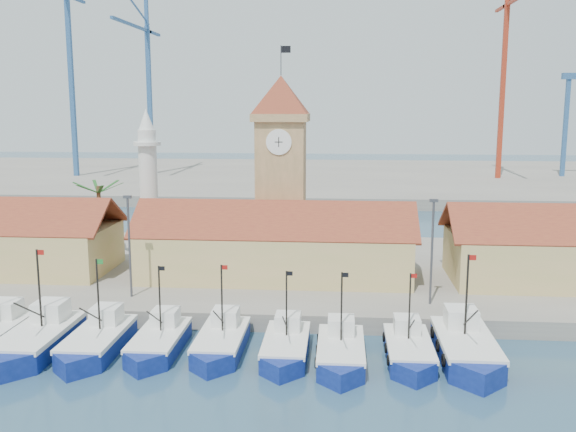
{
  "coord_description": "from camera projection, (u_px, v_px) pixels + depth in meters",
  "views": [
    {
      "loc": [
        6.25,
        -41.25,
        18.24
      ],
      "look_at": [
        1.39,
        18.0,
        7.88
      ],
      "focal_mm": 40.0,
      "sensor_mm": 36.0,
      "label": 1
    }
  ],
  "objects": [
    {
      "name": "terminal",
      "position": [
        314.0,
        178.0,
        151.96
      ],
      "size": [
        240.0,
        80.0,
        2.0
      ],
      "primitive_type": "cube",
      "color": "gray",
      "rests_on": "ground"
    },
    {
      "name": "boat_5",
      "position": [
        221.0,
        344.0,
        47.52
      ],
      "size": [
        3.34,
        9.15,
        6.92
      ],
      "color": "navy",
      "rests_on": "ground"
    },
    {
      "name": "boat_2",
      "position": [
        37.0,
        342.0,
        47.6
      ],
      "size": [
        3.91,
        10.71,
        8.1
      ],
      "color": "navy",
      "rests_on": "ground"
    },
    {
      "name": "crane_red_right",
      "position": [
        506.0,
        62.0,
        137.9
      ],
      "size": [
        1.0,
        32.88,
        45.34
      ],
      "color": "#A83019",
      "rests_on": "terminal"
    },
    {
      "name": "boat_9",
      "position": [
        467.0,
        351.0,
        45.93
      ],
      "size": [
        3.91,
        10.72,
        8.11
      ],
      "color": "navy",
      "rests_on": "ground"
    },
    {
      "name": "palm_tree",
      "position": [
        100.0,
        215.0,
        70.2
      ],
      "size": [
        5.6,
        5.03,
        8.39
      ],
      "color": "brown",
      "rests_on": "quay"
    },
    {
      "name": "crane_blue_far",
      "position": [
        67.0,
        57.0,
        142.35
      ],
      "size": [
        1.0,
        33.96,
        47.99
      ],
      "color": "#2F5B8F",
      "rests_on": "terminal"
    },
    {
      "name": "quay",
      "position": [
        280.0,
        273.0,
        67.57
      ],
      "size": [
        140.0,
        32.0,
        1.5
      ],
      "primitive_type": "cube",
      "color": "gray",
      "rests_on": "ground"
    },
    {
      "name": "lamp_posts",
      "position": [
        272.0,
        244.0,
        54.76
      ],
      "size": [
        80.7,
        0.25,
        9.03
      ],
      "color": "#3F3F44",
      "rests_on": "quay"
    },
    {
      "name": "clock_tower",
      "position": [
        281.0,
        165.0,
        67.6
      ],
      "size": [
        5.8,
        5.8,
        22.7
      ],
      "color": "tan",
      "rests_on": "quay"
    },
    {
      "name": "boat_6",
      "position": [
        286.0,
        349.0,
        46.67
      ],
      "size": [
        3.22,
        8.83,
        6.68
      ],
      "color": "navy",
      "rests_on": "ground"
    },
    {
      "name": "boat_7",
      "position": [
        341.0,
        354.0,
        45.56
      ],
      "size": [
        3.32,
        9.1,
        6.88
      ],
      "color": "navy",
      "rests_on": "ground"
    },
    {
      "name": "boat_4",
      "position": [
        158.0,
        344.0,
        47.6
      ],
      "size": [
        3.29,
        9.01,
        6.82
      ],
      "color": "navy",
      "rests_on": "ground"
    },
    {
      "name": "ground",
      "position": [
        247.0,
        373.0,
        44.13
      ],
      "size": [
        400.0,
        400.0,
        0.0
      ],
      "primitive_type": "plane",
      "color": "#1E3B51",
      "rests_on": "ground"
    },
    {
      "name": "minaret",
      "position": [
        149.0,
        182.0,
        71.16
      ],
      "size": [
        3.0,
        3.0,
        16.3
      ],
      "color": "silver",
      "rests_on": "quay"
    },
    {
      "name": "boat_8",
      "position": [
        409.0,
        352.0,
        45.99
      ],
      "size": [
        3.23,
        8.84,
        6.69
      ],
      "color": "navy",
      "rests_on": "ground"
    },
    {
      "name": "crane_blue_near",
      "position": [
        147.0,
        76.0,
        147.53
      ],
      "size": [
        1.0,
        33.29,
        40.96
      ],
      "color": "#2F5B8F",
      "rests_on": "terminal"
    },
    {
      "name": "boat_3",
      "position": [
        96.0,
        343.0,
        47.5
      ],
      "size": [
        3.56,
        9.76,
        7.38
      ],
      "color": "navy",
      "rests_on": "ground"
    },
    {
      "name": "hall_center",
      "position": [
        276.0,
        251.0,
        63.09
      ],
      "size": [
        27.04,
        10.13,
        7.61
      ],
      "color": "tan",
      "rests_on": "quay"
    }
  ]
}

